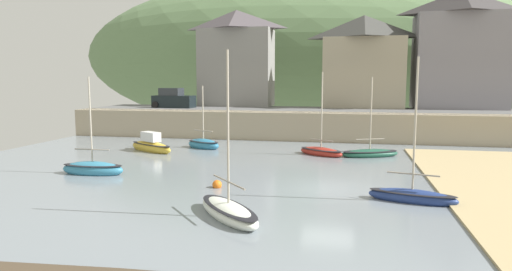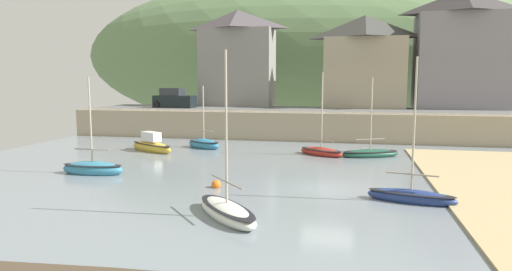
% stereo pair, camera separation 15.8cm
% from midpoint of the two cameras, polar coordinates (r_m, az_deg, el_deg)
% --- Properties ---
extents(ground, '(48.00, 41.00, 0.61)m').
position_cam_midpoint_polar(ground, '(12.95, 13.42, -16.10)').
color(ground, gray).
extents(quay_seawall, '(48.00, 9.40, 2.40)m').
position_cam_midpoint_polar(quay_seawall, '(39.17, 10.24, 1.39)').
color(quay_seawall, tan).
rests_on(quay_seawall, ground).
extents(hillside_backdrop, '(80.00, 44.00, 25.96)m').
position_cam_midpoint_polar(hillside_backdrop, '(76.95, 7.64, 10.00)').
color(hillside_backdrop, '#628255').
rests_on(hillside_backdrop, ground).
extents(waterfront_building_left, '(7.81, 4.53, 9.99)m').
position_cam_midpoint_polar(waterfront_building_left, '(48.17, -2.58, 9.86)').
color(waterfront_building_left, gray).
rests_on(waterfront_building_left, ground).
extents(waterfront_building_centre, '(8.09, 5.67, 9.10)m').
position_cam_midpoint_polar(waterfront_building_centre, '(46.72, 13.35, 9.20)').
color(waterfront_building_centre, tan).
rests_on(waterfront_building_centre, ground).
extents(waterfront_building_right, '(8.53, 5.13, 11.21)m').
position_cam_midpoint_polar(waterfront_building_right, '(47.87, 24.37, 9.98)').
color(waterfront_building_right, gray).
rests_on(waterfront_building_right, ground).
extents(church_with_spire, '(3.00, 3.00, 16.02)m').
position_cam_midpoint_polar(church_with_spire, '(52.32, 25.29, 12.46)').
color(church_with_spire, gray).
rests_on(church_with_spire, ground).
extents(sailboat_nearest_shore, '(4.37, 3.12, 1.62)m').
position_cam_midpoint_polar(sailboat_nearest_shore, '(33.64, -13.32, -1.28)').
color(sailboat_nearest_shore, gold).
rests_on(sailboat_nearest_shore, ground).
extents(sailboat_tall_mast, '(3.67, 4.02, 6.47)m').
position_cam_midpoint_polar(sailboat_tall_mast, '(17.33, -3.76, -9.51)').
color(sailboat_tall_mast, white).
rests_on(sailboat_tall_mast, ground).
extents(rowboat_small_beached, '(3.59, 1.27, 5.57)m').
position_cam_midpoint_polar(rowboat_small_beached, '(26.57, -20.18, -3.96)').
color(rowboat_small_beached, teal).
rests_on(rowboat_small_beached, ground).
extents(sailboat_white_hull, '(4.26, 2.78, 5.51)m').
position_cam_midpoint_polar(sailboat_white_hull, '(31.51, 14.11, -2.17)').
color(sailboat_white_hull, '#1E513D').
rests_on(sailboat_white_hull, ground).
extents(sailboat_far_left, '(3.20, 2.42, 4.94)m').
position_cam_midpoint_polar(sailboat_far_left, '(34.45, -6.82, -1.09)').
color(sailboat_far_left, teal).
rests_on(sailboat_far_left, ground).
extents(sailboat_blue_trim, '(3.56, 2.91, 5.87)m').
position_cam_midpoint_polar(sailboat_blue_trim, '(31.45, 8.12, -2.00)').
color(sailboat_blue_trim, '#A4291F').
rests_on(sailboat_blue_trim, ground).
extents(motorboat_with_cabin, '(3.83, 1.85, 6.33)m').
position_cam_midpoint_polar(motorboat_with_cabin, '(20.52, 18.99, -7.22)').
color(motorboat_with_cabin, navy).
rests_on(motorboat_with_cabin, ground).
extents(parked_car_near_slipway, '(4.21, 2.00, 1.95)m').
position_cam_midpoint_polar(parked_car_near_slipway, '(45.56, -10.55, 4.51)').
color(parked_car_near_slipway, black).
rests_on(parked_car_near_slipway, ground).
extents(mooring_buoy, '(0.46, 0.46, 0.46)m').
position_cam_midpoint_polar(mooring_buoy, '(22.01, -5.17, -6.25)').
color(mooring_buoy, orange).
rests_on(mooring_buoy, ground).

